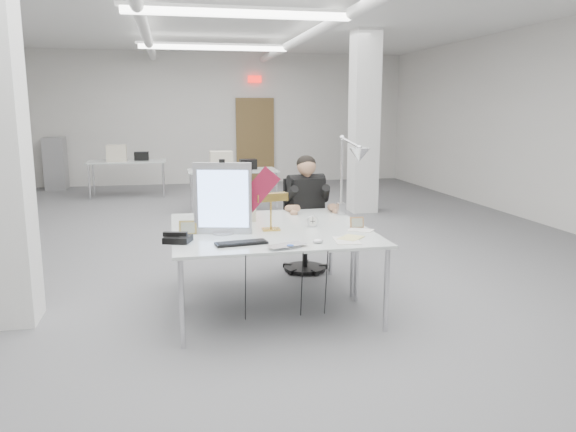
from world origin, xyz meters
The scene contains 23 objects.
room_shell centered at (0.04, 0.13, 1.69)m, with size 10.04×14.04×3.24m.
desk_main centered at (0.00, -2.50, 0.74)m, with size 1.80×0.90×0.03m, color silver.
desk_second centered at (0.00, -1.60, 0.74)m, with size 1.80×0.90×0.03m, color silver.
bg_desk_a centered at (0.20, 3.00, 0.74)m, with size 1.60×0.80×0.03m, color silver.
bg_desk_b centered at (-1.80, 5.20, 0.74)m, with size 1.60×0.80×0.03m, color silver.
filing_cabinet centered at (-3.50, 6.65, 0.60)m, with size 0.45×0.55×1.20m, color gray.
office_chair centered at (0.59, -1.00, 0.52)m, with size 0.51×0.51×1.04m, color black, non-canonical shape.
seated_person centered at (0.59, -1.05, 0.90)m, with size 0.48×0.60×0.90m, color black, non-canonical shape.
monitor centered at (-0.45, -2.20, 1.07)m, with size 0.51×0.05×0.63m, color #B7B7BC.
pennant centered at (-0.14, -2.24, 1.14)m, with size 0.43×0.01×0.18m, color maroon.
keyboard centered at (-0.34, -2.64, 0.77)m, with size 0.43×0.14×0.02m, color black.
laptop centered at (0.02, -2.87, 0.77)m, with size 0.33×0.21×0.03m, color #B4B3B8.
mouse centered at (0.29, -2.73, 0.77)m, with size 0.09×0.06×0.04m, color silver.
bankers_lamp centered at (-0.01, -2.15, 0.93)m, with size 0.32×0.13×0.36m, color gold, non-canonical shape.
desk_phone centered at (-0.85, -2.45, 0.78)m, with size 0.21×0.19×0.05m, color black.
picture_frame_left centered at (-0.76, -2.16, 0.82)m, with size 0.16×0.01×0.12m, color #A89148.
picture_frame_right centered at (0.80, -2.21, 0.81)m, with size 0.13×0.01×0.10m, color #A57247.
desk_clock centered at (0.40, -2.08, 0.81)m, with size 0.11×0.11×0.03m, color silver.
paper_stack_a centered at (0.55, -2.69, 0.76)m, with size 0.20×0.29×0.01m, color silver.
paper_stack_b centered at (0.61, -2.61, 0.76)m, with size 0.17×0.23×0.01m, color #CFC87C.
paper_stack_c centered at (0.79, -2.33, 0.76)m, with size 0.22×0.15×0.01m, color silver.
beige_monitor centered at (-0.32, -1.62, 0.94)m, with size 0.38×0.36×0.36m, color beige.
architect_lamp centered at (0.85, -1.79, 1.16)m, with size 0.22×0.63×0.81m, color silver, non-canonical shape.
Camera 1 is at (-0.88, -7.10, 1.86)m, focal length 35.00 mm.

